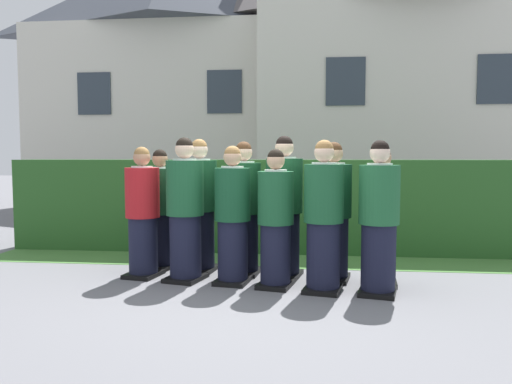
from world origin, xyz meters
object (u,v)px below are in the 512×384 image
Objects in this scene: student_rear_row_1 at (200,208)px; student_rear_row_0 at (161,212)px; student_front_row_1 at (185,213)px; student_front_row_3 at (276,222)px; student_rear_row_3 at (284,210)px; student_front_row_5 at (379,221)px; student_in_red_blazer at (143,215)px; student_rear_row_2 at (244,211)px; student_front_row_2 at (233,218)px; student_front_row_4 at (323,220)px; student_rear_row_5 at (381,219)px; student_rear_row_4 at (333,215)px.

student_rear_row_0 is at bearing 168.00° from student_rear_row_1.
student_front_row_1 is 1.09× the size of student_front_row_3.
student_rear_row_0 is 1.66m from student_rear_row_3.
student_front_row_3 is 1.75m from student_rear_row_0.
student_rear_row_1 reaches higher than student_front_row_5.
student_rear_row_1 is (-1.01, 0.67, 0.07)m from student_front_row_3.
student_in_red_blazer is 0.72m from student_rear_row_1.
student_front_row_5 is 0.99× the size of student_rear_row_2.
student_rear_row_2 is at bearing 168.62° from student_rear_row_3.
student_front_row_1 is at bearing -97.82° from student_rear_row_1.
student_rear_row_1 is at bearing 132.62° from student_front_row_2.
student_front_row_5 is at bearing -21.69° from student_rear_row_1.
student_front_row_2 is at bearing -6.69° from student_front_row_1.
student_rear_row_3 reaches higher than student_front_row_3.
student_rear_row_2 is at bearing -9.10° from student_rear_row_1.
student_front_row_4 is (2.17, -0.43, 0.03)m from student_in_red_blazer.
student_rear_row_5 is at bearing -10.69° from student_rear_row_0.
student_rear_row_0 reaches higher than student_front_row_3.
student_front_row_1 is at bearing 170.73° from student_front_row_5.
student_front_row_1 is 0.49m from student_rear_row_1.
student_front_row_3 is at bearing -9.79° from student_front_row_1.
student_front_row_5 is at bearing -8.77° from student_front_row_3.
student_rear_row_3 is (1.71, 0.17, 0.07)m from student_in_red_blazer.
student_front_row_4 is 0.96× the size of student_rear_row_3.
student_rear_row_1 is 1.10m from student_rear_row_3.
student_front_row_2 is (0.58, -0.07, -0.05)m from student_front_row_1.
student_rear_row_0 is at bearing 160.22° from student_front_row_5.
student_rear_row_2 is 1.05× the size of student_rear_row_5.
student_rear_row_1 is (0.07, 0.49, -0.00)m from student_front_row_1.
student_rear_row_1 reaches higher than student_in_red_blazer.
student_rear_row_1 reaches higher than student_rear_row_5.
student_rear_row_3 is (-1.04, 0.65, 0.04)m from student_front_row_5.
student_rear_row_5 is at bearing 5.03° from student_front_row_2.
student_front_row_3 is at bearing -167.36° from student_rear_row_5.
student_front_row_5 is 0.45m from student_rear_row_5.
student_front_row_4 is 1.04× the size of student_rear_row_5.
student_front_row_4 is (1.61, -0.31, -0.02)m from student_front_row_1.
student_in_red_blazer is 1.67m from student_front_row_3.
student_rear_row_2 is (-0.43, 0.58, 0.05)m from student_front_row_3.
student_rear_row_2 reaches higher than student_front_row_5.
student_in_red_blazer is 1.24m from student_rear_row_2.
student_rear_row_2 is (1.13, -0.21, 0.05)m from student_rear_row_0.
student_front_row_2 is 0.97× the size of student_front_row_4.
student_front_row_1 reaches higher than student_front_row_2.
student_front_row_5 is 1.00× the size of student_rear_row_4.
student_front_row_1 is 1.19m from student_rear_row_3.
student_front_row_1 is at bearing -173.64° from student_rear_row_4.
student_rear_row_4 reaches higher than student_rear_row_5.
student_rear_row_3 is at bearing 147.92° from student_front_row_5.
student_rear_row_3 is (1.63, -0.31, 0.08)m from student_rear_row_0.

